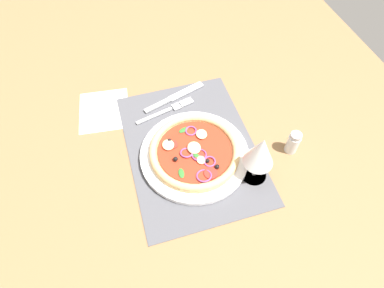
# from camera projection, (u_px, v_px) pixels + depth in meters

# --- Properties ---
(ground_plane) EXTENTS (1.90, 1.40, 0.02)m
(ground_plane) POSITION_uv_depth(u_px,v_px,m) (191.00, 150.00, 0.85)
(ground_plane) COLOR olive
(placemat) EXTENTS (0.45, 0.33, 0.00)m
(placemat) POSITION_uv_depth(u_px,v_px,m) (191.00, 147.00, 0.84)
(placemat) COLOR #4C4C51
(placemat) RESTS_ON ground_plane
(plate) EXTENTS (0.28, 0.28, 0.01)m
(plate) POSITION_uv_depth(u_px,v_px,m) (193.00, 155.00, 0.81)
(plate) COLOR white
(plate) RESTS_ON placemat
(pizza) EXTENTS (0.23, 0.23, 0.02)m
(pizza) POSITION_uv_depth(u_px,v_px,m) (193.00, 151.00, 0.80)
(pizza) COLOR tan
(pizza) RESTS_ON plate
(fork) EXTENTS (0.06, 0.18, 0.00)m
(fork) POSITION_uv_depth(u_px,v_px,m) (168.00, 110.00, 0.91)
(fork) COLOR silver
(fork) RESTS_ON placemat
(knife) EXTENTS (0.08, 0.20, 0.01)m
(knife) POSITION_uv_depth(u_px,v_px,m) (175.00, 97.00, 0.94)
(knife) COLOR silver
(knife) RESTS_ON placemat
(wine_glass) EXTENTS (0.07, 0.07, 0.15)m
(wine_glass) POSITION_uv_depth(u_px,v_px,m) (260.00, 153.00, 0.71)
(wine_glass) COLOR silver
(wine_glass) RESTS_ON ground_plane
(napkin) EXTENTS (0.17, 0.16, 0.00)m
(napkin) POSITION_uv_depth(u_px,v_px,m) (104.00, 110.00, 0.91)
(napkin) COLOR silver
(napkin) RESTS_ON ground_plane
(pepper_shaker) EXTENTS (0.03, 0.03, 0.07)m
(pepper_shaker) POSITION_uv_depth(u_px,v_px,m) (293.00, 143.00, 0.81)
(pepper_shaker) COLOR silver
(pepper_shaker) RESTS_ON ground_plane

